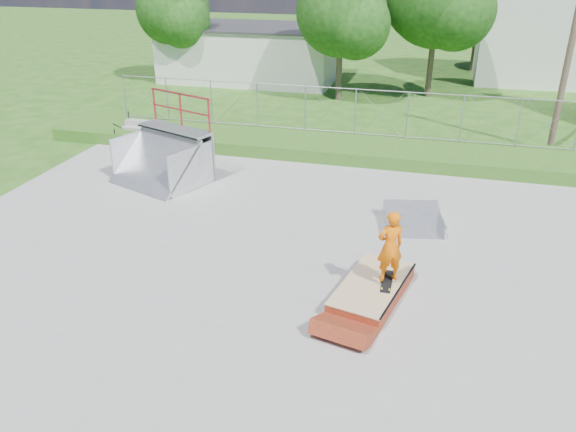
% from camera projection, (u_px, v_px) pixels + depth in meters
% --- Properties ---
extents(ground, '(120.00, 120.00, 0.00)m').
position_uv_depth(ground, '(284.00, 281.00, 13.25)').
color(ground, '#285217').
rests_on(ground, ground).
extents(concrete_pad, '(20.00, 16.00, 0.04)m').
position_uv_depth(concrete_pad, '(284.00, 280.00, 13.24)').
color(concrete_pad, gray).
rests_on(concrete_pad, ground).
extents(grass_berm, '(24.00, 3.00, 0.50)m').
position_uv_depth(grass_berm, '(350.00, 148.00, 21.44)').
color(grass_berm, '#285217').
rests_on(grass_berm, ground).
extents(grind_box, '(1.76, 2.74, 0.38)m').
position_uv_depth(grind_box, '(372.00, 290.00, 12.56)').
color(grind_box, maroon).
rests_on(grind_box, concrete_pad).
extents(quarter_pipe, '(3.48, 3.24, 2.81)m').
position_uv_depth(quarter_pipe, '(157.00, 142.00, 18.31)').
color(quarter_pipe, '#ADB1B6').
rests_on(quarter_pipe, concrete_pad).
extents(flat_bank_ramp, '(1.86, 1.94, 0.48)m').
position_uv_depth(flat_bank_ramp, '(414.00, 220.00, 15.71)').
color(flat_bank_ramp, '#ADB1B6').
rests_on(flat_bank_ramp, concrete_pad).
extents(skateboard, '(0.23, 0.80, 0.13)m').
position_uv_depth(skateboard, '(387.00, 282.00, 12.43)').
color(skateboard, black).
rests_on(skateboard, grind_box).
extents(skater, '(0.72, 0.64, 1.64)m').
position_uv_depth(skater, '(390.00, 249.00, 12.07)').
color(skater, orange).
rests_on(skater, grind_box).
extents(concrete_stairs, '(1.50, 1.60, 0.80)m').
position_uv_depth(concrete_stairs, '(138.00, 133.00, 22.66)').
color(concrete_stairs, gray).
rests_on(concrete_stairs, ground).
extents(chain_link_fence, '(20.00, 0.06, 1.80)m').
position_uv_depth(chain_link_fence, '(355.00, 112.00, 21.82)').
color(chain_link_fence, gray).
rests_on(chain_link_fence, grass_berm).
extents(utility_building_flat, '(10.00, 6.00, 3.00)m').
position_uv_depth(utility_building_flat, '(252.00, 53.00, 33.69)').
color(utility_building_flat, silver).
rests_on(utility_building_flat, ground).
extents(gable_house, '(8.40, 6.08, 8.94)m').
position_uv_depth(gable_house, '(554.00, 13.00, 32.22)').
color(gable_house, silver).
rests_on(gable_house, ground).
extents(utility_pole, '(0.24, 0.24, 8.00)m').
position_uv_depth(utility_pole, '(571.00, 45.00, 20.27)').
color(utility_pole, brown).
rests_on(utility_pole, ground).
extents(tree_left_near, '(4.76, 4.48, 6.65)m').
position_uv_depth(tree_left_near, '(346.00, 15.00, 27.43)').
color(tree_left_near, brown).
rests_on(tree_left_near, ground).
extents(tree_center, '(5.44, 5.12, 7.60)m').
position_uv_depth(tree_center, '(443.00, 0.00, 27.83)').
color(tree_center, brown).
rests_on(tree_center, ground).
extents(tree_left_far, '(4.42, 4.16, 6.18)m').
position_uv_depth(tree_left_far, '(176.00, 12.00, 31.65)').
color(tree_left_far, brown).
rests_on(tree_left_far, ground).
extents(tree_back_mid, '(4.08, 3.84, 5.70)m').
position_uv_depth(tree_back_mid, '(483.00, 12.00, 34.82)').
color(tree_back_mid, brown).
rests_on(tree_back_mid, ground).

